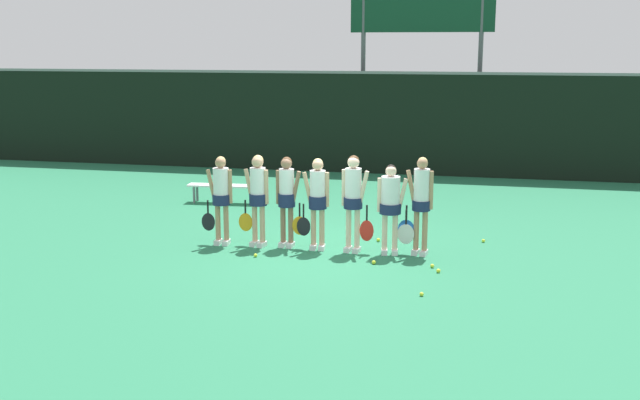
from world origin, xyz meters
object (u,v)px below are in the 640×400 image
bench_courtside (225,187)px  tennis_ball_7 (374,262)px  player_0 (221,193)px  player_4 (353,195)px  player_5 (391,202)px  tennis_ball_4 (378,240)px  player_2 (287,195)px  player_3 (317,196)px  scoreboard (422,23)px  tennis_ball_5 (422,294)px  player_6 (421,198)px  tennis_ball_1 (255,255)px  player_1 (258,192)px  tennis_ball_6 (301,226)px  tennis_ball_2 (483,241)px  tennis_ball_3 (438,271)px  tennis_ball_0 (432,266)px

bench_courtside → tennis_ball_7: (4.32, -4.40, -0.35)m
player_0 → player_4: bearing=-2.7°
tennis_ball_7 → player_5: bearing=75.7°
tennis_ball_4 → tennis_ball_7: bearing=-84.7°
player_0 → player_2: bearing=1.3°
player_3 → player_4: size_ratio=0.95×
player_4 → player_5: (0.69, 0.00, -0.09)m
scoreboard → tennis_ball_5: (1.17, -12.09, -4.39)m
player_6 → tennis_ball_1: size_ratio=26.87×
bench_courtside → player_6: player_6 is taller
tennis_ball_7 → player_1: bearing=162.4°
scoreboard → player_2: size_ratio=3.22×
scoreboard → tennis_ball_5: size_ratio=85.97×
player_0 → tennis_ball_5: (4.05, -2.25, -0.98)m
tennis_ball_7 → player_2: bearing=155.5°
tennis_ball_6 → player_1: bearing=-105.3°
scoreboard → player_2: 10.44m
player_3 → tennis_ball_1: 1.59m
bench_courtside → tennis_ball_2: bench_courtside is taller
player_5 → tennis_ball_2: size_ratio=24.73×
tennis_ball_3 → player_2: bearing=159.9°
scoreboard → player_5: (0.39, -9.82, -3.43)m
tennis_ball_5 → tennis_ball_6: tennis_ball_6 is taller
tennis_ball_4 → tennis_ball_7: same height
tennis_ball_7 → tennis_ball_2: bearing=46.1°
player_6 → tennis_ball_4: (-0.87, 0.74, -1.02)m
tennis_ball_2 → player_2: bearing=-162.9°
player_1 → player_5: size_ratio=1.06×
player_1 → player_2: player_1 is taller
tennis_ball_1 → tennis_ball_6: bearing=83.6°
player_5 → player_6: bearing=0.1°
player_2 → tennis_ball_1: player_2 is taller
player_6 → player_5: bearing=-163.6°
player_1 → tennis_ball_5: player_1 is taller
tennis_ball_5 → scoreboard: bearing=95.5°
player_0 → tennis_ball_3: player_0 is taller
bench_courtside → tennis_ball_5: (5.29, -5.93, -0.36)m
bench_courtside → tennis_ball_0: bearing=-43.5°
player_1 → player_2: (0.56, 0.07, -0.03)m
tennis_ball_4 → bench_courtside: bearing=145.7°
scoreboard → player_2: (-1.60, -9.74, -3.40)m
tennis_ball_0 → tennis_ball_3: same height
tennis_ball_3 → player_1: bearing=164.0°
player_0 → tennis_ball_6: size_ratio=25.87×
tennis_ball_5 → player_3: bearing=133.3°
player_5 → tennis_ball_2: (1.69, 1.21, -0.95)m
player_2 → tennis_ball_6: 1.83m
player_6 → tennis_ball_7: 1.50m
player_2 → tennis_ball_5: bearing=-37.0°
player_5 → player_0: bearing=172.3°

